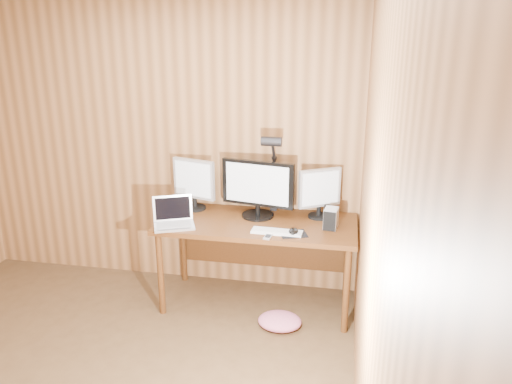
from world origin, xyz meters
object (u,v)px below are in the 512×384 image
(phone, at_px, (268,237))
(desk_lamp, at_px, (273,162))
(monitor_center, at_px, (258,188))
(hard_drive, at_px, (331,218))
(keyboard, at_px, (277,232))
(desk, at_px, (259,232))
(monitor_right, at_px, (320,192))
(mouse, at_px, (293,231))
(laptop, at_px, (174,218))
(speaker, at_px, (327,212))
(monitor_left, at_px, (194,183))

(phone, distance_m, desk_lamp, 0.68)
(monitor_center, height_order, hard_drive, monitor_center)
(phone, bearing_deg, keyboard, 70.95)
(desk, bearing_deg, phone, -69.61)
(desk_lamp, bearing_deg, desk, -105.67)
(monitor_center, bearing_deg, keyboard, -46.70)
(desk, bearing_deg, monitor_right, 13.83)
(monitor_right, xyz_separation_m, mouse, (-0.16, -0.39, -0.20))
(desk, bearing_deg, desk_lamp, 58.58)
(monitor_center, xyz_separation_m, laptop, (-0.63, -0.31, -0.19))
(mouse, bearing_deg, phone, -160.47)
(hard_drive, bearing_deg, keyboard, -149.37)
(monitor_right, distance_m, speaker, 0.18)
(laptop, height_order, desk_lamp, desk_lamp)
(monitor_center, height_order, phone, monitor_center)
(phone, relative_size, desk_lamp, 0.15)
(monitor_center, distance_m, phone, 0.51)
(mouse, distance_m, hard_drive, 0.33)
(monitor_center, bearing_deg, phone, -59.38)
(monitor_center, distance_m, hard_drive, 0.65)
(mouse, relative_size, desk_lamp, 0.16)
(monitor_center, distance_m, desk_lamp, 0.24)
(keyboard, bearing_deg, monitor_right, 55.91)
(monitor_center, distance_m, mouse, 0.52)
(hard_drive, distance_m, phone, 0.53)
(monitor_right, xyz_separation_m, phone, (-0.34, -0.49, -0.22))
(mouse, bearing_deg, monitor_center, 126.88)
(mouse, height_order, desk_lamp, desk_lamp)
(desk, bearing_deg, keyboard, -54.97)
(keyboard, bearing_deg, speaker, 46.95)
(desk, distance_m, monitor_right, 0.61)
(desk, distance_m, hard_drive, 0.63)
(mouse, xyz_separation_m, phone, (-0.18, -0.10, -0.02))
(laptop, xyz_separation_m, desk_lamp, (0.73, 0.40, 0.39))
(monitor_center, xyz_separation_m, desk_lamp, (0.11, 0.10, 0.20))
(phone, bearing_deg, laptop, 179.56)
(phone, relative_size, speaker, 0.85)
(speaker, bearing_deg, monitor_center, -176.71)
(monitor_right, height_order, speaker, monitor_right)
(mouse, bearing_deg, desk, 130.03)
(desk, relative_size, monitor_center, 2.63)
(desk, height_order, laptop, laptop)
(hard_drive, bearing_deg, monitor_left, 176.36)
(desk, relative_size, keyboard, 4.05)
(hard_drive, xyz_separation_m, speaker, (-0.04, 0.18, -0.02))
(keyboard, bearing_deg, phone, -114.28)
(laptop, relative_size, speaker, 3.05)
(desk, relative_size, speaker, 12.82)
(mouse, relative_size, phone, 1.07)
(desk, distance_m, monitor_center, 0.37)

